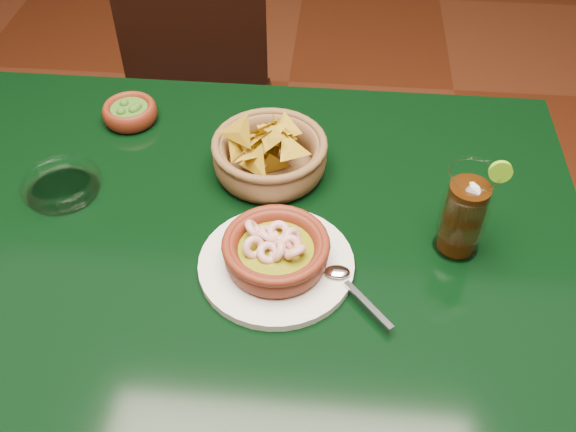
# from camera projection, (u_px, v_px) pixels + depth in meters

# --- Properties ---
(dining_table) EXTENTS (1.20, 0.80, 0.75)m
(dining_table) POSITION_uv_depth(u_px,v_px,m) (205.00, 270.00, 1.06)
(dining_table) COLOR black
(dining_table) RESTS_ON ground
(dining_chair) EXTENTS (0.49, 0.49, 0.87)m
(dining_chair) POSITION_uv_depth(u_px,v_px,m) (201.00, 103.00, 1.69)
(dining_chair) COLOR black
(dining_chair) RESTS_ON ground
(shrimp_plate) EXTENTS (0.28, 0.23, 0.07)m
(shrimp_plate) POSITION_uv_depth(u_px,v_px,m) (276.00, 254.00, 0.92)
(shrimp_plate) COLOR silver
(shrimp_plate) RESTS_ON dining_table
(chip_basket) EXTENTS (0.22, 0.22, 0.14)m
(chip_basket) POSITION_uv_depth(u_px,v_px,m) (269.00, 155.00, 1.06)
(chip_basket) COLOR brown
(chip_basket) RESTS_ON dining_table
(guacamole_ramekin) EXTENTS (0.12, 0.12, 0.04)m
(guacamole_ramekin) POSITION_uv_depth(u_px,v_px,m) (130.00, 112.00, 1.17)
(guacamole_ramekin) COLOR #541A0D
(guacamole_ramekin) RESTS_ON dining_table
(cola_drink) EXTENTS (0.15, 0.15, 0.17)m
(cola_drink) POSITION_uv_depth(u_px,v_px,m) (464.00, 212.00, 0.91)
(cola_drink) COLOR white
(cola_drink) RESTS_ON dining_table
(glass_ashtray) EXTENTS (0.14, 0.14, 0.03)m
(glass_ashtray) POSITION_uv_depth(u_px,v_px,m) (61.00, 185.00, 1.04)
(glass_ashtray) COLOR white
(glass_ashtray) RESTS_ON dining_table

